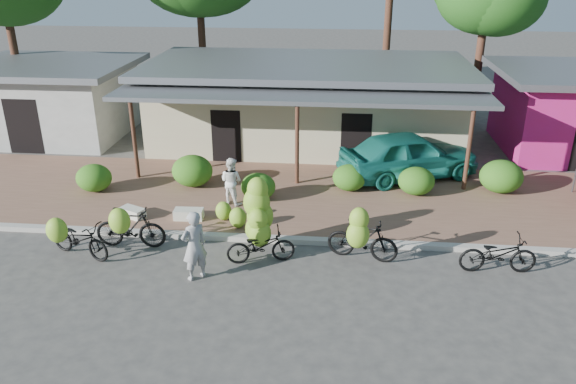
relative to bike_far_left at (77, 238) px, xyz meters
name	(u,v)px	position (x,y,z in m)	size (l,w,h in m)	color
ground	(276,281)	(5.28, -0.66, -0.56)	(100.00, 100.00, 0.00)	#403E3B
sidewalk	(294,197)	(5.28, 4.34, -0.50)	(60.00, 6.00, 0.12)	#855D47
curb	(285,240)	(5.28, 1.34, -0.49)	(60.00, 0.25, 0.15)	#A8A399
shop_main	(307,103)	(5.28, 10.27, 1.16)	(13.00, 8.50, 3.35)	#BEB78F
shop_pink	(571,110)	(15.78, 10.33, 1.11)	(6.00, 6.00, 3.25)	#B61C75
shop_grey	(52,99)	(-5.72, 10.33, 1.06)	(7.00, 6.00, 3.15)	#AFB0AA
hedge_0	(94,178)	(-1.31, 4.11, 0.01)	(1.17, 1.05, 0.91)	#1A5413
hedge_1	(192,171)	(1.81, 4.86, 0.09)	(1.37, 1.23, 1.07)	#1A5413
hedge_2	(258,187)	(4.17, 3.94, -0.01)	(1.11, 0.99, 0.86)	#1A5413
hedge_3	(350,178)	(7.07, 4.98, 0.00)	(1.13, 1.01, 0.88)	#1A5413
hedge_4	(416,181)	(9.22, 4.83, 0.02)	(1.18, 1.06, 0.92)	#1A5413
hedge_5	(501,176)	(12.00, 5.29, 0.10)	(1.39, 1.25, 1.08)	#1A5413
bike_far_left	(77,238)	(0.00, 0.00, 0.00)	(2.01, 1.48, 1.38)	black
bike_left	(129,227)	(1.18, 0.60, 0.09)	(1.93, 1.18, 1.45)	black
bike_center	(259,227)	(4.71, 0.49, 0.30)	(1.85, 1.35, 2.14)	black
bike_right	(362,237)	(7.35, 0.48, 0.14)	(1.92, 1.35, 1.73)	black
bike_far_right	(498,254)	(10.72, 0.29, -0.06)	(1.93, 0.78, 1.00)	black
loose_banana_a	(224,211)	(3.38, 2.32, -0.15)	(0.47, 0.40, 0.59)	#87CB32
loose_banana_b	(238,218)	(3.88, 1.88, -0.13)	(0.50, 0.42, 0.62)	#87CB32
loose_banana_c	(359,223)	(7.31, 1.87, -0.12)	(0.51, 0.43, 0.64)	#87CB32
sack_near	(189,214)	(2.33, 2.31, -0.29)	(0.85, 0.40, 0.30)	beige
sack_far	(133,212)	(0.62, 2.28, -0.30)	(0.75, 0.38, 0.28)	beige
vendor	(194,246)	(3.31, -0.73, 0.34)	(0.66, 0.43, 1.80)	gray
bystander	(231,181)	(3.40, 3.54, 0.31)	(0.73, 0.57, 1.51)	white
teal_van	(409,155)	(9.10, 6.34, 0.39)	(1.95, 4.85, 1.65)	#176A60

